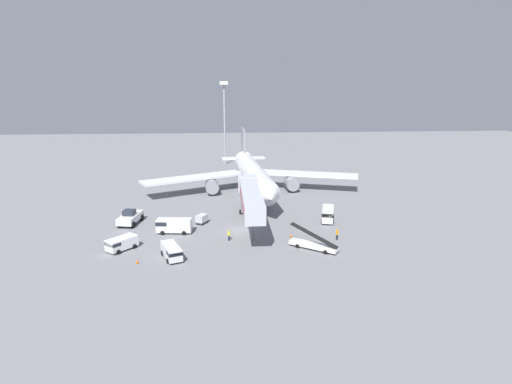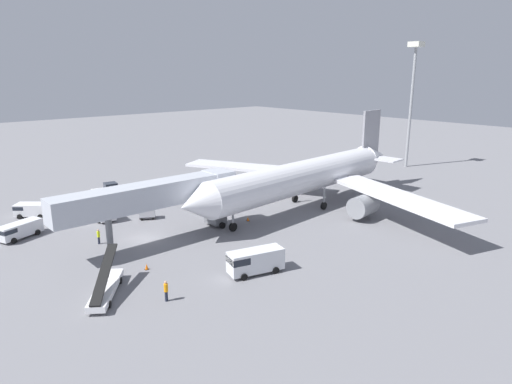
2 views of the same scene
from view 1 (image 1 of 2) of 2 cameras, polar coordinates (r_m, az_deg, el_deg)
ground_plane at (r=68.87m, az=-2.18°, el=-5.26°), size 300.00×300.00×0.00m
airplane_at_gate at (r=91.08m, az=-0.48°, el=2.53°), size 48.75×44.15×12.89m
jet_bridge at (r=68.63m, az=-0.82°, el=-0.64°), size 3.45×21.96×7.10m
pushback_tug at (r=74.69m, az=-16.97°, el=-3.35°), size 3.70×6.42×2.58m
belt_loader_truck at (r=61.28m, az=7.95°, el=-7.15°), size 6.88×5.67×3.42m
service_van_outer_left at (r=73.91m, az=9.87°, el=-2.99°), size 3.29×5.78×2.37m
service_van_far_center at (r=68.39m, az=-11.36°, el=-4.50°), size 5.75×2.65×2.35m
service_van_mid_left at (r=58.65m, az=-11.57°, el=-8.00°), size 3.58×5.36×1.86m
service_van_rear_left at (r=63.40m, az=-18.12°, el=-6.72°), size 4.46×4.68×1.86m
baggage_cart_near_center at (r=72.33m, az=-7.49°, el=-3.67°), size 2.23×2.46×1.59m
ground_crew_worker_foreground at (r=64.10m, az=-3.77°, el=-5.91°), size 0.46×0.46×1.75m
ground_crew_worker_midground at (r=65.36m, az=11.12°, el=-5.70°), size 0.50×0.50×1.87m
safety_cone_alpha at (r=58.49m, az=-16.08°, el=-9.17°), size 0.41×0.41×0.62m
safety_cone_bravo at (r=81.63m, az=-0.42°, el=-1.87°), size 0.41×0.41×0.62m
safety_cone_charlie at (r=65.82m, az=4.83°, el=-5.97°), size 0.40×0.40×0.61m
apron_light_mast at (r=125.84m, az=-4.40°, el=11.60°), size 2.40×2.40×24.67m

